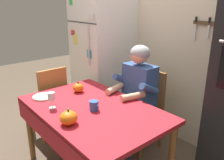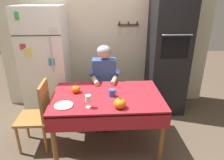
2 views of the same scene
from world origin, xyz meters
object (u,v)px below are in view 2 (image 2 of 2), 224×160
refrigerator (47,64)px  chair_left_side (38,113)px  coffee_mug (112,93)px  wine_glass (88,99)px  dining_table (107,102)px  serving_tray (64,105)px  seated_person (104,78)px  pumpkin_medium (120,103)px  chair_behind_person (104,87)px  pumpkin_large (76,89)px  wall_oven (168,52)px

refrigerator → chair_left_side: (0.05, -0.86, -0.39)m
coffee_mug → wine_glass: bearing=-136.6°
dining_table → serving_tray: 0.57m
seated_person → pumpkin_medium: size_ratio=8.62×
dining_table → chair_behind_person: 0.81m
refrigerator → pumpkin_large: 0.94m
chair_left_side → wine_glass: bearing=-23.3°
seated_person → serving_tray: (-0.49, -0.83, 0.01)m
chair_left_side → coffee_mug: size_ratio=8.40×
dining_table → chair_behind_person: bearing=91.5°
seated_person → wine_glass: bearing=-103.1°
coffee_mug → pumpkin_large: 0.49m
dining_table → chair_left_side: chair_left_side is taller
wall_oven → pumpkin_medium: size_ratio=14.54×
seated_person → pumpkin_medium: seated_person is taller
dining_table → chair_behind_person: (-0.02, 0.79, -0.14)m
dining_table → chair_behind_person: size_ratio=1.51×
refrigerator → wall_oven: (2.00, 0.04, 0.15)m
dining_table → pumpkin_large: 0.45m
coffee_mug → dining_table: bearing=177.2°
seated_person → wine_glass: (-0.20, -0.88, 0.11)m
pumpkin_large → pumpkin_medium: size_ratio=0.84×
refrigerator → wine_glass: size_ratio=11.63×
chair_behind_person → pumpkin_large: 0.82m
chair_left_side → wine_glass: chair_left_side is taller
wall_oven → chair_left_side: bearing=-155.2°
wall_oven → pumpkin_medium: bearing=-126.8°
pumpkin_medium → coffee_mug: bearing=103.2°
refrigerator → chair_behind_person: size_ratio=1.94×
seated_person → refrigerator: bearing=163.3°
pumpkin_medium → wine_glass: bearing=174.9°
refrigerator → coffee_mug: 1.35m
chair_behind_person → chair_left_side: bearing=-138.7°
pumpkin_medium → wall_oven: bearing=53.2°
wine_glass → serving_tray: wine_glass is taller
refrigerator → serving_tray: size_ratio=8.20×
wall_oven → chair_behind_person: 1.21m
chair_behind_person → serving_tray: (-0.49, -1.02, 0.24)m
chair_left_side → seated_person: bearing=33.5°
chair_behind_person → pumpkin_medium: chair_behind_person is taller
chair_behind_person → coffee_mug: bearing=-84.1°
dining_table → pumpkin_medium: size_ratio=9.69×
chair_left_side → serving_tray: size_ratio=4.24×
refrigerator → seated_person: 0.98m
dining_table → pumpkin_medium: bearing=-66.5°
chair_behind_person → seated_person: bearing=-90.0°
chair_left_side → wine_glass: 0.81m
refrigerator → serving_tray: refrigerator is taller
wine_glass → pumpkin_medium: size_ratio=1.07×
refrigerator → chair_left_side: 0.95m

